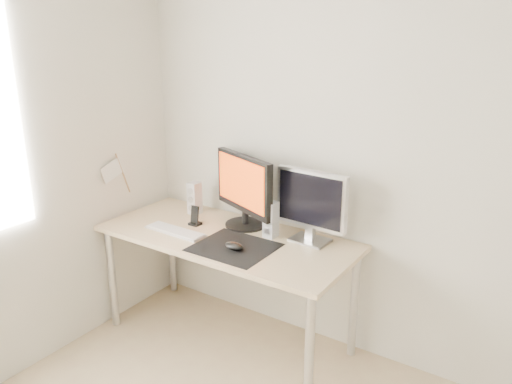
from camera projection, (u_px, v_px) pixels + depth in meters
The scene contains 11 objects.
wall_back at pixel (403, 161), 2.70m from camera, with size 3.50×3.50×0.00m, color silver.
mousepad at pixel (234, 247), 2.88m from camera, with size 0.45×0.40×0.00m, color black.
mouse at pixel (234, 246), 2.84m from camera, with size 0.12×0.07×0.04m, color black.
desk at pixel (226, 247), 3.08m from camera, with size 1.60×0.70×0.73m.
main_monitor at pixel (244, 188), 3.12m from camera, with size 0.53×0.34×0.47m.
second_monitor at pixel (311, 203), 2.89m from camera, with size 0.45×0.17×0.43m.
speaker_left at pixel (195, 198), 3.38m from camera, with size 0.07×0.09×0.22m.
speaker_right at pixel (271, 220), 3.00m from camera, with size 0.07×0.09×0.22m.
keyboard at pixel (175, 231), 3.10m from camera, with size 0.42×0.13×0.02m.
phone_dock at pixel (195, 219), 3.20m from camera, with size 0.07×0.06×0.13m.
pennant at pixel (115, 171), 3.26m from camera, with size 0.01×0.23×0.29m.
Camera 1 is at (0.78, -0.87, 1.92)m, focal length 35.00 mm.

